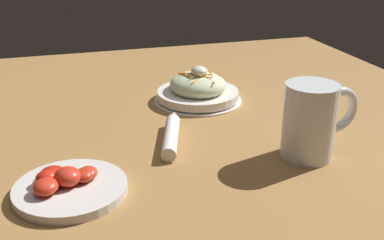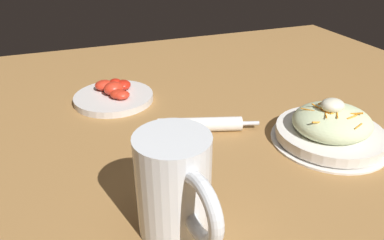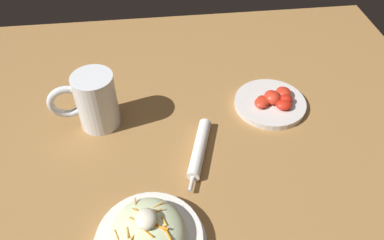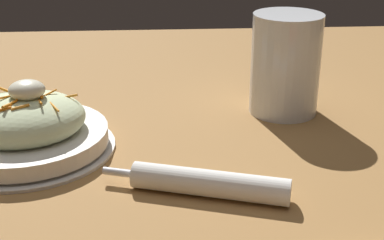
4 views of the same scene
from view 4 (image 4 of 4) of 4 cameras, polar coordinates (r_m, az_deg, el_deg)
name	(u,v)px [view 4 (image 4 of 4)]	position (r m, az deg, el deg)	size (l,w,h in m)	color
ground_plane	(141,179)	(0.63, -5.34, -6.11)	(1.43, 1.43, 0.00)	#9E703D
salad_plate	(25,129)	(0.71, -17.01, -0.86)	(0.22, 0.22, 0.09)	white
beer_mug	(284,68)	(0.81, 9.59, 5.36)	(0.10, 0.16, 0.15)	white
napkin_roll	(208,183)	(0.59, 1.69, -6.62)	(0.20, 0.08, 0.03)	white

